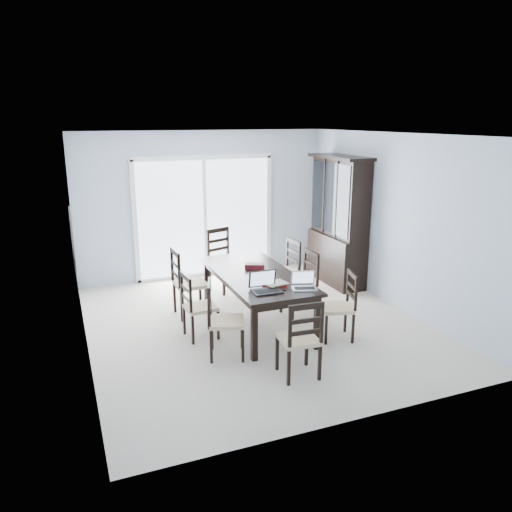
{
  "coord_description": "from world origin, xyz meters",
  "views": [
    {
      "loc": [
        -2.41,
        -6.05,
        2.8
      ],
      "look_at": [
        0.0,
        0.0,
        1.0
      ],
      "focal_mm": 35.0,
      "sensor_mm": 36.0,
      "label": 1
    }
  ],
  "objects_px": {
    "chair_left_mid": "(194,299)",
    "chair_end_far": "(222,252)",
    "laptop_dark": "(267,287)",
    "cell_phone": "(281,291)",
    "chair_left_far": "(184,275)",
    "game_box": "(255,266)",
    "china_hutch": "(338,222)",
    "dining_table": "(256,279)",
    "chair_end_near": "(302,332)",
    "chair_right_near": "(344,298)",
    "hot_tub": "(176,237)",
    "chair_right_mid": "(304,276)",
    "chair_right_far": "(287,263)",
    "chair_left_near": "(219,311)",
    "laptop_silver": "(304,285)"
  },
  "relations": [
    {
      "from": "dining_table",
      "to": "chair_right_near",
      "type": "distance_m",
      "value": 1.23
    },
    {
      "from": "laptop_dark",
      "to": "game_box",
      "type": "relative_size",
      "value": 1.32
    },
    {
      "from": "chair_end_far",
      "to": "chair_left_mid",
      "type": "bearing_deg",
      "value": 42.87
    },
    {
      "from": "chair_left_mid",
      "to": "hot_tub",
      "type": "bearing_deg",
      "value": 166.33
    },
    {
      "from": "dining_table",
      "to": "chair_right_far",
      "type": "bearing_deg",
      "value": 43.35
    },
    {
      "from": "chair_right_mid",
      "to": "game_box",
      "type": "height_order",
      "value": "chair_right_mid"
    },
    {
      "from": "china_hutch",
      "to": "hot_tub",
      "type": "relative_size",
      "value": 1.11
    },
    {
      "from": "dining_table",
      "to": "hot_tub",
      "type": "xyz_separation_m",
      "value": [
        -0.29,
        3.68,
        -0.19
      ]
    },
    {
      "from": "china_hutch",
      "to": "chair_right_mid",
      "type": "bearing_deg",
      "value": -136.75
    },
    {
      "from": "chair_left_mid",
      "to": "chair_left_far",
      "type": "distance_m",
      "value": 0.81
    },
    {
      "from": "game_box",
      "to": "hot_tub",
      "type": "distance_m",
      "value": 3.48
    },
    {
      "from": "laptop_silver",
      "to": "chair_right_mid",
      "type": "bearing_deg",
      "value": 80.12
    },
    {
      "from": "chair_end_near",
      "to": "chair_end_far",
      "type": "height_order",
      "value": "chair_end_far"
    },
    {
      "from": "china_hutch",
      "to": "chair_right_far",
      "type": "distance_m",
      "value": 1.34
    },
    {
      "from": "dining_table",
      "to": "cell_phone",
      "type": "xyz_separation_m",
      "value": [
        0.02,
        -0.79,
        0.08
      ]
    },
    {
      "from": "dining_table",
      "to": "chair_left_far",
      "type": "relative_size",
      "value": 1.88
    },
    {
      "from": "laptop_silver",
      "to": "game_box",
      "type": "bearing_deg",
      "value": 120.73
    },
    {
      "from": "chair_left_far",
      "to": "chair_end_far",
      "type": "xyz_separation_m",
      "value": [
        0.9,
        0.97,
        0.01
      ]
    },
    {
      "from": "chair_left_far",
      "to": "dining_table",
      "type": "bearing_deg",
      "value": 49.61
    },
    {
      "from": "chair_left_far",
      "to": "laptop_silver",
      "type": "bearing_deg",
      "value": 35.98
    },
    {
      "from": "dining_table",
      "to": "chair_left_near",
      "type": "bearing_deg",
      "value": -136.43
    },
    {
      "from": "chair_right_mid",
      "to": "chair_end_far",
      "type": "xyz_separation_m",
      "value": [
        -0.75,
        1.55,
        0.05
      ]
    },
    {
      "from": "chair_left_far",
      "to": "chair_right_near",
      "type": "relative_size",
      "value": 1.12
    },
    {
      "from": "china_hutch",
      "to": "chair_left_near",
      "type": "bearing_deg",
      "value": -144.64
    },
    {
      "from": "chair_left_near",
      "to": "chair_left_far",
      "type": "height_order",
      "value": "chair_left_far"
    },
    {
      "from": "laptop_silver",
      "to": "chair_left_mid",
      "type": "bearing_deg",
      "value": 167.82
    },
    {
      "from": "dining_table",
      "to": "game_box",
      "type": "xyz_separation_m",
      "value": [
        0.07,
        0.23,
        0.11
      ]
    },
    {
      "from": "china_hutch",
      "to": "laptop_silver",
      "type": "height_order",
      "value": "china_hutch"
    },
    {
      "from": "laptop_dark",
      "to": "cell_phone",
      "type": "bearing_deg",
      "value": -8.2
    },
    {
      "from": "chair_left_far",
      "to": "laptop_silver",
      "type": "xyz_separation_m",
      "value": [
        1.17,
        -1.5,
        0.18
      ]
    },
    {
      "from": "chair_left_mid",
      "to": "chair_end_far",
      "type": "bearing_deg",
      "value": 147.16
    },
    {
      "from": "chair_right_far",
      "to": "dining_table",
      "type": "bearing_deg",
      "value": 127.95
    },
    {
      "from": "chair_end_far",
      "to": "laptop_silver",
      "type": "distance_m",
      "value": 2.49
    },
    {
      "from": "dining_table",
      "to": "cell_phone",
      "type": "height_order",
      "value": "cell_phone"
    },
    {
      "from": "cell_phone",
      "to": "game_box",
      "type": "height_order",
      "value": "game_box"
    },
    {
      "from": "china_hutch",
      "to": "dining_table",
      "type": "bearing_deg",
      "value": -148.29
    },
    {
      "from": "game_box",
      "to": "hot_tub",
      "type": "xyz_separation_m",
      "value": [
        -0.36,
        3.45,
        -0.3
      ]
    },
    {
      "from": "dining_table",
      "to": "chair_right_near",
      "type": "relative_size",
      "value": 2.12
    },
    {
      "from": "chair_right_near",
      "to": "chair_end_near",
      "type": "relative_size",
      "value": 0.97
    },
    {
      "from": "chair_end_far",
      "to": "laptop_dark",
      "type": "xyz_separation_m",
      "value": [
        -0.21,
        -2.4,
        0.18
      ]
    },
    {
      "from": "laptop_dark",
      "to": "hot_tub",
      "type": "bearing_deg",
      "value": 92.96
    },
    {
      "from": "chair_right_mid",
      "to": "chair_end_near",
      "type": "height_order",
      "value": "chair_right_mid"
    },
    {
      "from": "game_box",
      "to": "china_hutch",
      "type": "bearing_deg",
      "value": 27.68
    },
    {
      "from": "china_hutch",
      "to": "chair_left_far",
      "type": "xyz_separation_m",
      "value": [
        -2.87,
        -0.57,
        -0.45
      ]
    },
    {
      "from": "chair_right_near",
      "to": "chair_end_far",
      "type": "height_order",
      "value": "chair_end_far"
    },
    {
      "from": "dining_table",
      "to": "chair_right_far",
      "type": "height_order",
      "value": "chair_right_far"
    },
    {
      "from": "cell_phone",
      "to": "game_box",
      "type": "distance_m",
      "value": 1.01
    },
    {
      "from": "laptop_dark",
      "to": "dining_table",
      "type": "bearing_deg",
      "value": 79.37
    },
    {
      "from": "chair_left_mid",
      "to": "chair_right_far",
      "type": "relative_size",
      "value": 0.93
    },
    {
      "from": "chair_left_mid",
      "to": "cell_phone",
      "type": "height_order",
      "value": "chair_left_mid"
    }
  ]
}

